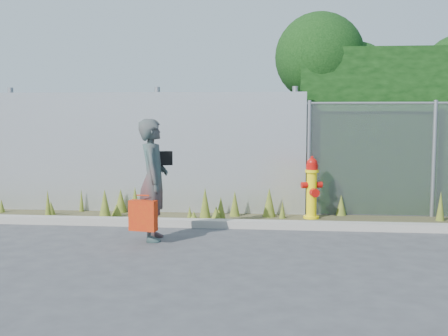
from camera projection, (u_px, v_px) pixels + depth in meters
name	position (u px, v px, depth m)	size (l,w,h in m)	color
ground	(236.00, 257.00, 7.19)	(80.00, 80.00, 0.00)	#3D3E40
curb	(245.00, 224.00, 8.96)	(16.00, 0.22, 0.12)	gray
weed_strip	(249.00, 211.00, 9.61)	(16.00, 1.31, 0.54)	#3F3B24
corrugated_fence	(75.00, 152.00, 10.38)	(8.50, 0.21, 2.30)	#B8BBBF
fire_hydrant	(312.00, 189.00, 9.62)	(0.37, 0.33, 1.09)	yellow
woman	(153.00, 180.00, 8.06)	(0.64, 0.42, 1.75)	#106A64
red_tote_bag	(143.00, 215.00, 7.83)	(0.39, 0.14, 0.51)	#C1350B
black_shoulder_bag	(163.00, 158.00, 8.13)	(0.27, 0.11, 0.20)	black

